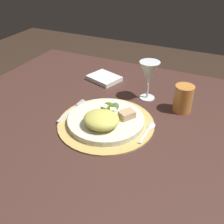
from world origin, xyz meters
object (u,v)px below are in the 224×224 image
dining_table (115,147)px  dinner_plate (106,120)px  fork (70,112)px  napkin (104,78)px  spoon (149,129)px  amber_tumbler (183,99)px  wine_glass (149,74)px

dining_table → dinner_plate: dinner_plate is taller
fork → napkin: size_ratio=1.25×
dining_table → fork: (-0.17, -0.03, 0.13)m
dining_table → spoon: size_ratio=10.38×
napkin → amber_tumbler: (0.38, -0.11, 0.04)m
dinner_plate → wine_glass: (0.07, 0.23, 0.09)m
fork → dining_table: bearing=10.2°
wine_glass → dining_table: bearing=-104.6°
fork → napkin: napkin is taller
dinner_plate → amber_tumbler: (0.22, 0.20, 0.04)m
napkin → wine_glass: bearing=-17.6°
dining_table → napkin: 0.36m
spoon → wine_glass: wine_glass is taller
dining_table → amber_tumbler: amber_tumbler is taller
fork → wine_glass: 0.34m
amber_tumbler → napkin: bearing=164.4°
spoon → amber_tumbler: 0.20m
dinner_plate → wine_glass: bearing=72.7°
dining_table → amber_tumbler: size_ratio=12.67×
spoon → amber_tumbler: bearing=68.4°
fork → amber_tumbler: 0.42m
dinner_plate → fork: 0.15m
fork → wine_glass: bearing=46.2°
fork → napkin: bearing=92.1°
fork → amber_tumbler: size_ratio=1.65×
amber_tumbler → spoon: bearing=-111.6°
fork → spoon: (0.30, 0.02, 0.00)m
dinner_plate → napkin: (-0.16, 0.31, -0.01)m
napkin → wine_glass: size_ratio=0.86×
fork → spoon: spoon is taller
amber_tumbler → fork: bearing=-151.8°
fork → dinner_plate: bearing=-1.0°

